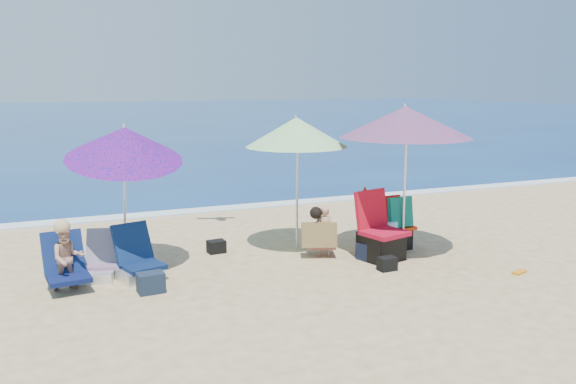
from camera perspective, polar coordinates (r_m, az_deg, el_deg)
name	(u,v)px	position (r m, az deg, el deg)	size (l,w,h in m)	color
ground	(334,277)	(8.75, 4.40, -8.06)	(120.00, 120.00, 0.00)	#D8BC84
sea	(85,117)	(52.59, -18.76, 6.75)	(120.00, 80.00, 0.12)	navy
foam	(229,208)	(13.33, -5.66, -1.56)	(120.00, 0.50, 0.04)	white
umbrella_turquoise	(406,122)	(9.76, 11.14, 6.55)	(2.15, 2.15, 2.44)	white
umbrella_striped	(296,132)	(9.83, 0.80, 5.72)	(1.75, 1.75, 2.25)	silver
umbrella_blue	(124,144)	(8.96, -15.34, 4.48)	(1.74, 1.81, 2.32)	silver
furled_umbrella	(367,217)	(9.79, 7.51, -2.33)	(0.18, 0.15, 1.14)	#AC2E0C
chair_navy	(139,265)	(8.85, -14.04, -6.76)	(0.72, 0.79, 0.77)	#0B1D42
chair_rainbow	(100,266)	(9.03, -17.50, -6.76)	(0.71, 0.78, 0.67)	#C54E45
camp_chair_left	(380,239)	(9.58, 8.79, -4.47)	(0.78, 0.85, 1.10)	#AA0C25
camp_chair_right	(395,230)	(10.23, 10.12, -3.54)	(0.63, 0.62, 0.92)	red
person_center	(321,232)	(9.63, 3.21, -3.85)	(0.69, 0.61, 0.82)	tan
person_left	(67,258)	(8.61, -20.33, -5.89)	(0.62, 0.73, 0.99)	tan
bag_navy_a	(151,283)	(8.27, -12.94, -8.43)	(0.36, 0.27, 0.27)	#182436
bag_black_a	(216,247)	(9.96, -6.85, -5.19)	(0.30, 0.23, 0.21)	black
bag_navy_b	(370,250)	(9.63, 7.85, -5.54)	(0.45, 0.39, 0.28)	#192037
bag_black_b	(387,264)	(9.11, 9.43, -6.76)	(0.27, 0.19, 0.20)	black
orange_item	(519,272)	(9.50, 21.18, -7.14)	(0.28, 0.19, 0.03)	orange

